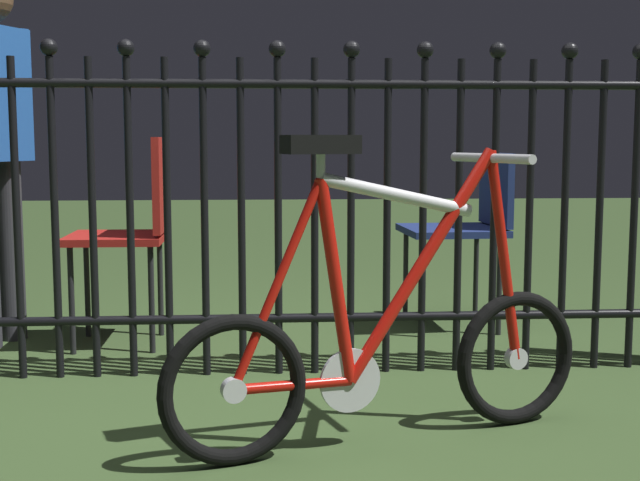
{
  "coord_description": "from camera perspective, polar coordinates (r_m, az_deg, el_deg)",
  "views": [
    {
      "loc": [
        -0.01,
        -2.38,
        0.85
      ],
      "look_at": [
        0.16,
        0.21,
        0.55
      ],
      "focal_mm": 48.15,
      "sensor_mm": 36.0,
      "label": 1
    }
  ],
  "objects": [
    {
      "name": "chair_red",
      "position": [
        3.64,
        -12.14,
        1.32
      ],
      "size": [
        0.4,
        0.4,
        0.87
      ],
      "color": "black",
      "rests_on": "ground"
    },
    {
      "name": "chair_navy",
      "position": [
        3.95,
        9.83,
        1.38
      ],
      "size": [
        0.45,
        0.45,
        0.8
      ],
      "color": "black",
      "rests_on": "ground"
    },
    {
      "name": "iron_fence",
      "position": [
        3.09,
        -4.56,
        2.64
      ],
      "size": [
        3.68,
        0.07,
        1.26
      ],
      "color": "black",
      "rests_on": "ground"
    },
    {
      "name": "ground_plane",
      "position": [
        2.53,
        -3.5,
        -13.09
      ],
      "size": [
        20.0,
        20.0,
        0.0
      ],
      "primitive_type": "plane",
      "color": "#344A25"
    },
    {
      "name": "bicycle",
      "position": [
        2.42,
        4.25,
        -6.59
      ],
      "size": [
        1.24,
        0.52,
        0.87
      ],
      "color": "black",
      "rests_on": "ground"
    }
  ]
}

